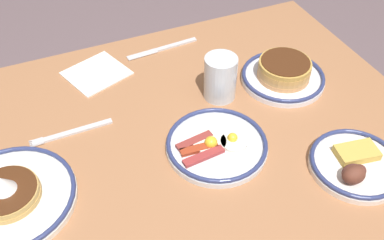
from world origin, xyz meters
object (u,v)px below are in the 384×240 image
plate_far_companion (216,145)px  fork_near (71,132)px  plate_center_pancakes (283,74)px  drinking_glass (220,80)px  plate_near_main (8,197)px  butter_knife (162,49)px  paper_napkin (97,73)px  plate_far_side (356,165)px

plate_far_companion → fork_near: plate_far_companion is taller
plate_center_pancakes → drinking_glass: bearing=-4.1°
plate_far_companion → drinking_glass: bearing=-118.1°
plate_far_companion → plate_near_main: bearing=-4.3°
drinking_glass → butter_knife: drinking_glass is taller
drinking_glass → paper_napkin: (0.27, -0.21, -0.05)m
plate_center_pancakes → plate_far_companion: plate_center_pancakes is taller
plate_near_main → plate_far_side: plate_near_main is taller
plate_center_pancakes → plate_far_side: 0.33m
plate_far_companion → plate_far_side: plate_far_side is taller
plate_near_main → drinking_glass: (-0.54, -0.13, 0.04)m
plate_far_companion → butter_knife: bearing=-93.5°
plate_near_main → butter_knife: size_ratio=1.24×
plate_center_pancakes → drinking_glass: 0.18m
plate_far_companion → fork_near: bearing=-31.5°
plate_near_main → plate_far_side: 0.73m
plate_far_companion → butter_knife: size_ratio=1.06×
plate_far_side → plate_far_companion: bearing=-35.1°
drinking_glass → paper_napkin: size_ratio=0.77×
butter_knife → plate_far_companion: bearing=86.5°
drinking_glass → plate_far_companion: bearing=61.9°
plate_far_side → drinking_glass: 0.38m
fork_near → butter_knife: size_ratio=0.89×
plate_center_pancakes → drinking_glass: drinking_glass is taller
plate_near_main → plate_far_side: (-0.70, 0.21, -0.00)m
plate_far_companion → drinking_glass: drinking_glass is taller
butter_knife → plate_center_pancakes: bearing=132.6°
paper_napkin → butter_knife: size_ratio=0.68×
drinking_glass → butter_knife: 0.26m
plate_far_side → paper_napkin: (0.43, -0.55, -0.01)m
plate_far_companion → drinking_glass: 0.19m
paper_napkin → fork_near: size_ratio=0.77×
plate_far_companion → butter_knife: 0.42m
plate_near_main → plate_far_companion: plate_near_main is taller
plate_far_companion → plate_center_pancakes: bearing=-150.6°
plate_center_pancakes → plate_near_main: bearing=9.4°
plate_far_companion → drinking_glass: size_ratio=1.99×
drinking_glass → paper_napkin: bearing=-38.6°
plate_far_companion → plate_far_side: (-0.25, 0.17, 0.00)m
plate_near_main → plate_center_pancakes: size_ratio=1.23×
plate_center_pancakes → butter_knife: plate_center_pancakes is taller
drinking_glass → plate_near_main: bearing=13.8°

